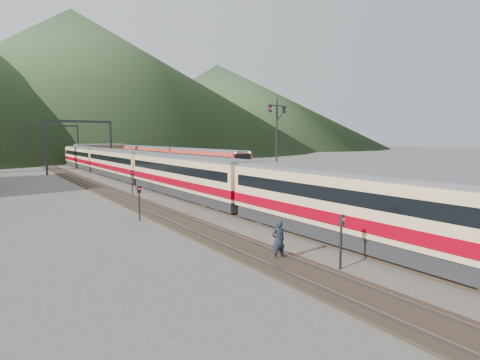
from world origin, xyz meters
TOP-DOWN VIEW (x-y plane):
  - ground at (0.00, 0.00)m, footprint 400.00×400.00m
  - track_main at (0.00, 40.00)m, footprint 2.60×200.00m
  - track_far at (-5.00, 40.00)m, footprint 2.60×200.00m
  - track_second at (11.50, 40.00)m, footprint 2.60×200.00m
  - platform at (5.60, 38.00)m, footprint 8.00×100.00m
  - gantry_near at (-2.85, 55.00)m, footprint 9.55×0.25m
  - gantry_far at (-2.85, 80.00)m, footprint 9.55×0.25m
  - station_shed at (5.60, 78.00)m, footprint 9.40×4.40m
  - hill_b at (30.00, 230.00)m, footprint 220.00×220.00m
  - hill_c at (110.00, 210.00)m, footprint 160.00×160.00m
  - main_train at (0.00, 34.41)m, footprint 3.00×82.14m
  - second_train at (11.50, 61.31)m, footprint 2.83×57.99m
  - signal_mast at (4.21, 16.35)m, footprint 2.14×0.71m
  - short_signal_a at (-3.30, 2.50)m, footprint 0.27×0.23m
  - short_signal_b at (-3.51, 28.63)m, footprint 0.23×0.17m
  - short_signal_c at (-6.99, 16.43)m, footprint 0.26×0.22m
  - worker at (-4.71, 4.83)m, footprint 0.71×0.51m

SIDE VIEW (x-z plane):
  - ground at x=0.00m, z-range 0.00..0.00m
  - track_main at x=0.00m, z-range -0.05..0.18m
  - track_far at x=-5.00m, z-range -0.05..0.18m
  - track_second at x=11.50m, z-range -0.05..0.18m
  - platform at x=5.60m, z-range 0.00..1.00m
  - worker at x=-4.71m, z-range 0.00..1.81m
  - short_signal_a at x=-3.30m, z-range 0.33..2.60m
  - short_signal_b at x=-3.51m, z-range 0.33..2.60m
  - short_signal_c at x=-6.99m, z-range 0.33..2.60m
  - second_train at x=11.50m, z-range 0.23..3.68m
  - main_train at x=0.00m, z-range 0.23..3.89m
  - station_shed at x=5.60m, z-range 1.02..4.12m
  - signal_mast at x=4.21m, z-range 1.80..9.28m
  - gantry_near at x=-2.85m, z-range 1.59..9.59m
  - gantry_far at x=-2.85m, z-range 1.59..9.59m
  - hill_c at x=110.00m, z-range 0.00..50.00m
  - hill_b at x=30.00m, z-range 0.00..75.00m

